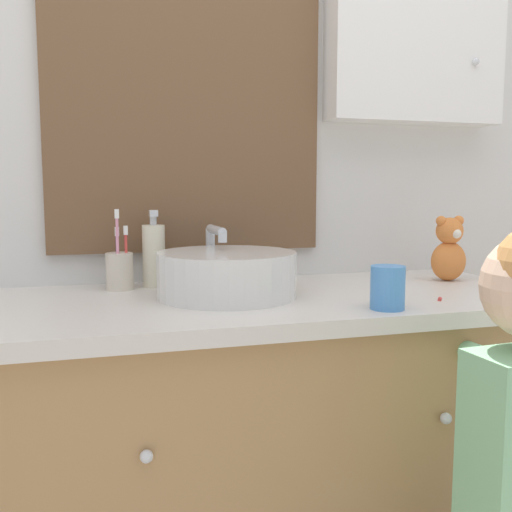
% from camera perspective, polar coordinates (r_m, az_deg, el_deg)
% --- Properties ---
extents(wall_back, '(3.20, 0.18, 2.50)m').
position_cam_1_polar(wall_back, '(1.63, -1.23, 14.96)').
color(wall_back, silver).
rests_on(wall_back, ground_plane).
extents(vanity_counter, '(1.36, 0.57, 0.80)m').
position_cam_1_polar(vanity_counter, '(1.46, 1.00, -19.47)').
color(vanity_counter, '#A37A4C').
rests_on(vanity_counter, ground_plane).
extents(sink_basin, '(0.32, 0.37, 0.16)m').
position_cam_1_polar(sink_basin, '(1.32, -2.94, -1.71)').
color(sink_basin, silver).
rests_on(sink_basin, vanity_counter).
extents(toothbrush_holder, '(0.07, 0.07, 0.20)m').
position_cam_1_polar(toothbrush_holder, '(1.45, -13.48, -1.29)').
color(toothbrush_holder, beige).
rests_on(toothbrush_holder, vanity_counter).
extents(soap_dispenser, '(0.06, 0.06, 0.20)m').
position_cam_1_polar(soap_dispenser, '(1.47, -10.18, 0.13)').
color(soap_dispenser, beige).
rests_on(soap_dispenser, vanity_counter).
extents(teddy_bear, '(0.10, 0.08, 0.18)m').
position_cam_1_polar(teddy_bear, '(1.63, 18.73, 0.56)').
color(teddy_bear, orange).
rests_on(teddy_bear, vanity_counter).
extents(drinking_cup, '(0.07, 0.07, 0.09)m').
position_cam_1_polar(drinking_cup, '(1.21, 13.03, -3.09)').
color(drinking_cup, '#4789D1').
rests_on(drinking_cup, vanity_counter).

